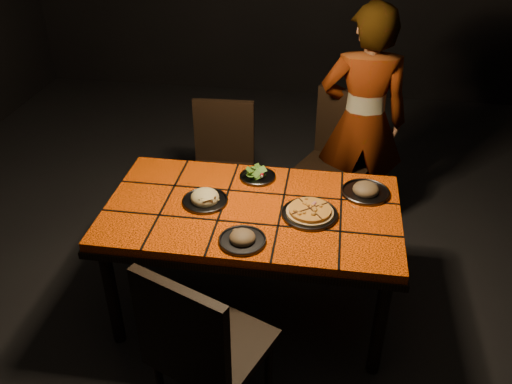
# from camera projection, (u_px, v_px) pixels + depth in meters

# --- Properties ---
(room_shell) EXTENTS (6.04, 7.04, 3.08)m
(room_shell) POSITION_uv_depth(u_px,v_px,m) (252.00, 76.00, 2.55)
(room_shell) COLOR black
(room_shell) RESTS_ON ground
(dining_table) EXTENTS (1.62, 0.92, 0.75)m
(dining_table) POSITION_uv_depth(u_px,v_px,m) (252.00, 219.00, 3.00)
(dining_table) COLOR #FD5107
(dining_table) RESTS_ON ground
(chair_near) EXTENTS (0.60, 0.60, 1.01)m
(chair_near) POSITION_uv_depth(u_px,v_px,m) (200.00, 346.00, 2.35)
(chair_near) COLOR black
(chair_near) RESTS_ON ground
(chair_far_left) EXTENTS (0.45, 0.45, 0.94)m
(chair_far_left) POSITION_uv_depth(u_px,v_px,m) (222.00, 159.00, 3.83)
(chair_far_left) COLOR black
(chair_far_left) RESTS_ON ground
(chair_far_right) EXTENTS (0.60, 0.60, 1.01)m
(chair_far_right) POSITION_uv_depth(u_px,v_px,m) (338.00, 155.00, 3.81)
(chair_far_right) COLOR black
(chair_far_right) RESTS_ON ground
(diner) EXTENTS (0.61, 0.41, 1.64)m
(diner) POSITION_uv_depth(u_px,v_px,m) (363.00, 122.00, 3.70)
(diner) COLOR brown
(diner) RESTS_ON ground
(plate_pizza) EXTENTS (0.35, 0.35, 0.04)m
(plate_pizza) POSITION_uv_depth(u_px,v_px,m) (310.00, 213.00, 2.88)
(plate_pizza) COLOR #37373C
(plate_pizza) RESTS_ON dining_table
(plate_pasta) EXTENTS (0.25, 0.25, 0.08)m
(plate_pasta) POSITION_uv_depth(u_px,v_px,m) (205.00, 199.00, 2.98)
(plate_pasta) COLOR #37373C
(plate_pasta) RESTS_ON dining_table
(plate_salad) EXTENTS (0.21, 0.21, 0.07)m
(plate_salad) POSITION_uv_depth(u_px,v_px,m) (258.00, 174.00, 3.20)
(plate_salad) COLOR #37373C
(plate_salad) RESTS_ON dining_table
(plate_mushroom_a) EXTENTS (0.24, 0.24, 0.08)m
(plate_mushroom_a) POSITION_uv_depth(u_px,v_px,m) (242.00, 238.00, 2.68)
(plate_mushroom_a) COLOR #37373C
(plate_mushroom_a) RESTS_ON dining_table
(plate_mushroom_b) EXTENTS (0.27, 0.27, 0.09)m
(plate_mushroom_b) POSITION_uv_depth(u_px,v_px,m) (366.00, 190.00, 3.06)
(plate_mushroom_b) COLOR #37373C
(plate_mushroom_b) RESTS_ON dining_table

